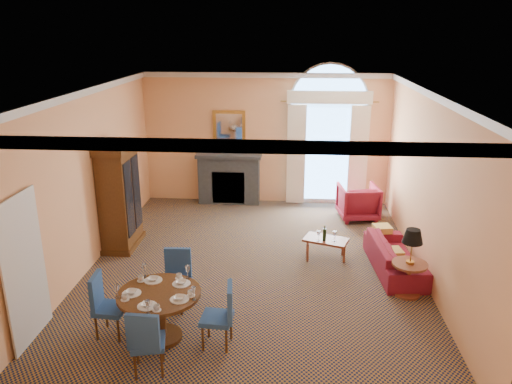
# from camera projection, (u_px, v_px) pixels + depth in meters

# --- Properties ---
(ground) EXTENTS (7.50, 7.50, 0.00)m
(ground) POSITION_uv_depth(u_px,v_px,m) (254.00, 267.00, 9.19)
(ground) COLOR #131C3D
(ground) RESTS_ON ground
(room_envelope) EXTENTS (6.04, 7.52, 3.45)m
(room_envelope) POSITION_uv_depth(u_px,v_px,m) (255.00, 126.00, 9.03)
(room_envelope) COLOR #FDB478
(room_envelope) RESTS_ON ground
(armoire) EXTENTS (0.61, 1.08, 2.12)m
(armoire) POSITION_uv_depth(u_px,v_px,m) (119.00, 198.00, 9.81)
(armoire) COLOR #3F230E
(armoire) RESTS_ON ground
(dining_table) EXTENTS (1.16, 1.16, 0.93)m
(dining_table) POSITION_uv_depth(u_px,v_px,m) (160.00, 304.00, 6.92)
(dining_table) COLOR #3F230E
(dining_table) RESTS_ON ground
(dining_chair_north) EXTENTS (0.50, 0.50, 0.94)m
(dining_chair_north) POSITION_uv_depth(u_px,v_px,m) (177.00, 274.00, 7.79)
(dining_chair_north) COLOR navy
(dining_chair_north) RESTS_ON ground
(dining_chair_south) EXTENTS (0.50, 0.50, 0.94)m
(dining_chair_south) POSITION_uv_depth(u_px,v_px,m) (146.00, 339.00, 6.17)
(dining_chair_south) COLOR navy
(dining_chair_south) RESTS_ON ground
(dining_chair_east) EXTENTS (0.47, 0.45, 0.94)m
(dining_chair_east) POSITION_uv_depth(u_px,v_px,m) (223.00, 312.00, 6.77)
(dining_chair_east) COLOR navy
(dining_chair_east) RESTS_ON ground
(dining_chair_west) EXTENTS (0.46, 0.45, 0.94)m
(dining_chair_west) POSITION_uv_depth(u_px,v_px,m) (104.00, 301.00, 7.03)
(dining_chair_west) COLOR navy
(dining_chair_west) RESTS_ON ground
(sofa) EXTENTS (0.89, 1.93, 0.55)m
(sofa) POSITION_uv_depth(u_px,v_px,m) (395.00, 256.00, 9.01)
(sofa) COLOR maroon
(sofa) RESTS_ON ground
(armchair) EXTENTS (0.97, 0.99, 0.80)m
(armchair) POSITION_uv_depth(u_px,v_px,m) (358.00, 202.00, 11.44)
(armchair) COLOR maroon
(armchair) RESTS_ON ground
(coffee_table) EXTENTS (0.91, 0.70, 0.72)m
(coffee_table) POSITION_uv_depth(u_px,v_px,m) (326.00, 240.00, 9.41)
(coffee_table) COLOR brown
(coffee_table) RESTS_ON ground
(side_table) EXTENTS (0.58, 0.58, 1.14)m
(side_table) POSITION_uv_depth(u_px,v_px,m) (411.00, 255.00, 8.02)
(side_table) COLOR brown
(side_table) RESTS_ON ground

